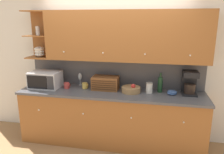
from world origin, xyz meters
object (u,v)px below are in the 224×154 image
Objects in this scene: wine_bottle at (160,83)px; coffee_maker at (190,83)px; mug_blue_second at (67,85)px; storage_canister at (149,88)px; mug at (85,86)px; fruit_basket at (131,89)px; bread_box at (105,83)px; wine_glass at (80,77)px; bowl_stack_on_counter at (172,92)px; microwave at (45,80)px.

coffee_maker is (0.46, -0.02, 0.05)m from wine_bottle.
storage_canister is (1.43, 0.04, 0.04)m from mug_blue_second.
mug_blue_second is at bearing -168.86° from mug.
storage_canister is 0.46× the size of coffee_maker.
fruit_basket reaches higher than mug_blue_second.
mug is 0.34× the size of fruit_basket.
mug is at bearing 11.14° from mug_blue_second.
wine_bottle is at bearing 2.19° from bread_box.
wine_glass is at bearing 55.69° from mug_blue_second.
fruit_basket is at bearing -3.53° from mug.
microwave is at bearing -178.81° from bowl_stack_on_counter.
mug is 0.33× the size of wine_bottle.
mug is at bearing 176.47° from fruit_basket.
microwave reaches higher than mug.
storage_canister is at bearing 1.41° from mug_blue_second.
bread_box is 1.43× the size of fruit_basket.
coffee_maker is (2.45, 0.12, 0.05)m from microwave.
wine_glass is 2.16× the size of mug.
wine_bottle reaches higher than mug_blue_second.
microwave is 2.00m from wine_bottle.
mug_blue_second is at bearing -175.68° from wine_bottle.
wine_glass is (0.16, 0.24, 0.10)m from mug_blue_second.
mug is 1.11m from storage_canister.
mug_blue_second is 0.69m from bread_box.
bowl_stack_on_counter is at bearing -1.24° from mug.
mug is at bearing -49.19° from wine_glass.
coffee_maker reaches higher than bowl_stack_on_counter.
wine_bottle is at bearing 26.20° from storage_canister.
storage_canister is 0.54× the size of wine_bottle.
mug is at bearing 178.76° from bowl_stack_on_counter.
bowl_stack_on_counter is (0.19, -0.09, -0.11)m from wine_bottle.
bowl_stack_on_counter is (1.63, -0.21, -0.12)m from wine_glass.
mug_blue_second is at bearing -124.31° from wine_glass.
fruit_basket is 0.95m from coffee_maker.
microwave is 1.66× the size of fruit_basket.
fruit_basket is at bearing -175.49° from storage_canister.
wine_bottle is at bearing 177.69° from coffee_maker.
storage_canister is 0.65m from coffee_maker.
bowl_stack_on_counter is at bearing -0.80° from storage_canister.
bowl_stack_on_counter is at bearing -164.95° from coffee_maker.
wine_bottle reaches higher than bread_box.
microwave is at bearing -178.41° from storage_canister.
mug_blue_second is 1.61m from wine_bottle.
wine_glass is 0.70× the size of wine_bottle.
microwave is at bearing -173.76° from mug.
wine_glass reaches higher than bowl_stack_on_counter.
microwave is at bearing -177.26° from coffee_maker.
microwave is 1.59× the size of wine_bottle.
mug_blue_second is 1.13m from fruit_basket.
mug_blue_second is at bearing -179.40° from fruit_basket.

